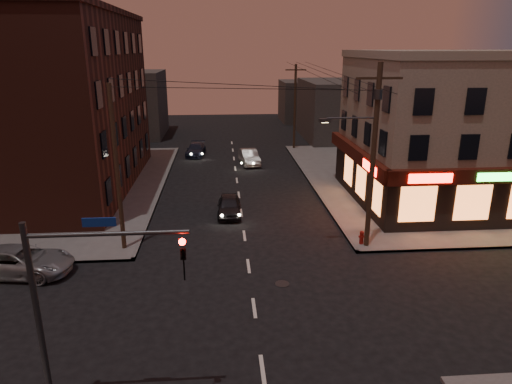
{
  "coord_description": "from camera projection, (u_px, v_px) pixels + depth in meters",
  "views": [
    {
      "loc": [
        -1.27,
        -17.35,
        10.85
      ],
      "look_at": [
        0.6,
        6.6,
        3.2
      ],
      "focal_mm": 32.0,
      "sensor_mm": 36.0,
      "label": 1
    }
  ],
  "objects": [
    {
      "name": "sidewalk_nw",
      "position": [
        13.0,
        188.0,
        36.56
      ],
      "size": [
        24.0,
        28.0,
        0.15
      ],
      "primitive_type": "cube",
      "color": "#514F4C",
      "rests_on": "ground"
    },
    {
      "name": "utility_pole_main",
      "position": [
        372.0,
        148.0,
        24.12
      ],
      "size": [
        4.2,
        0.44,
        10.0
      ],
      "color": "#382619",
      "rests_on": "sidewalk_ne"
    },
    {
      "name": "suv_cross",
      "position": [
        20.0,
        261.0,
        22.6
      ],
      "size": [
        5.45,
        3.08,
        1.44
      ],
      "primitive_type": "imported",
      "rotation": [
        0.0,
        0.0,
        1.43
      ],
      "color": "gray",
      "rests_on": "ground"
    },
    {
      "name": "bg_building_ne_a",
      "position": [
        345.0,
        110.0,
        55.94
      ],
      "size": [
        10.0,
        12.0,
        7.0
      ],
      "primitive_type": "cube",
      "color": "#3F3D3A",
      "rests_on": "ground"
    },
    {
      "name": "sedan_far",
      "position": [
        196.0,
        150.0,
        47.62
      ],
      "size": [
        2.15,
        4.44,
        1.25
      ],
      "primitive_type": "imported",
      "rotation": [
        0.0,
        0.0,
        -0.1
      ],
      "color": "#181F31",
      "rests_on": "ground"
    },
    {
      "name": "fire_hydrant",
      "position": [
        362.0,
        237.0,
        25.87
      ],
      "size": [
        0.34,
        0.34,
        0.79
      ],
      "rotation": [
        0.0,
        0.0,
        -0.04
      ],
      "color": "maroon",
      "rests_on": "sidewalk_ne"
    },
    {
      "name": "sedan_mid",
      "position": [
        249.0,
        157.0,
        44.06
      ],
      "size": [
        2.07,
        4.5,
        1.43
      ],
      "primitive_type": "imported",
      "rotation": [
        0.0,
        0.0,
        0.13
      ],
      "color": "gray",
      "rests_on": "ground"
    },
    {
      "name": "utility_pole_west",
      "position": [
        117.0,
        170.0,
        24.12
      ],
      "size": [
        0.24,
        0.24,
        9.0
      ],
      "primitive_type": "cylinder",
      "color": "#382619",
      "rests_on": "sidewalk_nw"
    },
    {
      "name": "traffic_signal",
      "position": [
        72.0,
        296.0,
        12.87
      ],
      "size": [
        4.49,
        0.32,
        6.47
      ],
      "color": "#333538",
      "rests_on": "ground"
    },
    {
      "name": "sidewalk_ne",
      "position": [
        446.0,
        178.0,
        39.22
      ],
      "size": [
        24.0,
        28.0,
        0.15
      ],
      "primitive_type": "cube",
      "color": "#514F4C",
      "rests_on": "ground"
    },
    {
      "name": "bg_building_ne_b",
      "position": [
        308.0,
        101.0,
        69.24
      ],
      "size": [
        8.0,
        8.0,
        6.0
      ],
      "primitive_type": "cube",
      "color": "#3F3D3A",
      "rests_on": "ground"
    },
    {
      "name": "sedan_near",
      "position": [
        229.0,
        205.0,
        30.74
      ],
      "size": [
        1.65,
        3.87,
        1.31
      ],
      "primitive_type": "imported",
      "rotation": [
        0.0,
        0.0,
        -0.03
      ],
      "color": "black",
      "rests_on": "ground"
    },
    {
      "name": "bg_building_nw",
      "position": [
        127.0,
        104.0,
        57.59
      ],
      "size": [
        9.0,
        10.0,
        8.0
      ],
      "primitive_type": "cube",
      "color": "#3F3D3A",
      "rests_on": "ground"
    },
    {
      "name": "utility_pole_far",
      "position": [
        295.0,
        107.0,
        49.35
      ],
      "size": [
        0.26,
        0.26,
        9.0
      ],
      "primitive_type": "cylinder",
      "color": "#382619",
      "rests_on": "sidewalk_ne"
    },
    {
      "name": "pizza_building",
      "position": [
        465.0,
        129.0,
        32.18
      ],
      "size": [
        15.85,
        12.85,
        10.5
      ],
      "color": "tan",
      "rests_on": "sidewalk_ne"
    },
    {
      "name": "brick_apartment",
      "position": [
        47.0,
        105.0,
        34.82
      ],
      "size": [
        12.0,
        20.0,
        13.0
      ],
      "primitive_type": "cube",
      "color": "#471F16",
      "rests_on": "sidewalk_nw"
    },
    {
      "name": "ground",
      "position": [
        254.0,
        308.0,
        19.86
      ],
      "size": [
        120.0,
        120.0,
        0.0
      ],
      "primitive_type": "plane",
      "color": "black",
      "rests_on": "ground"
    }
  ]
}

